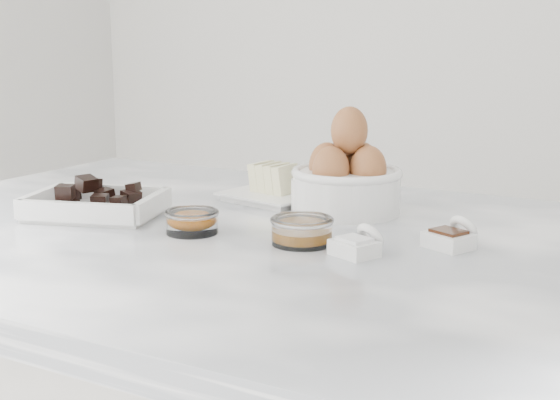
# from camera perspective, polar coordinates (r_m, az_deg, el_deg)

# --- Properties ---
(marble_slab) EXTENTS (1.20, 0.80, 0.04)m
(marble_slab) POSITION_cam_1_polar(r_m,az_deg,el_deg) (1.06, -1.74, -3.36)
(marble_slab) COLOR white
(marble_slab) RESTS_ON cabinet
(chocolate_dish) EXTENTS (0.22, 0.19, 0.05)m
(chocolate_dish) POSITION_cam_1_polar(r_m,az_deg,el_deg) (1.17, -13.33, -0.11)
(chocolate_dish) COLOR white
(chocolate_dish) RESTS_ON marble_slab
(butter_plate) EXTENTS (0.17, 0.17, 0.06)m
(butter_plate) POSITION_cam_1_polar(r_m,az_deg,el_deg) (1.25, -0.39, 0.92)
(butter_plate) COLOR white
(butter_plate) RESTS_ON marble_slab
(sugar_ramekin) EXTENTS (0.08, 0.08, 0.05)m
(sugar_ramekin) POSITION_cam_1_polar(r_m,az_deg,el_deg) (1.16, 2.86, 0.40)
(sugar_ramekin) COLOR white
(sugar_ramekin) RESTS_ON marble_slab
(egg_bowl) EXTENTS (0.17, 0.17, 0.16)m
(egg_bowl) POSITION_cam_1_polar(r_m,az_deg,el_deg) (1.16, 4.91, 1.58)
(egg_bowl) COLOR white
(egg_bowl) RESTS_ON marble_slab
(honey_bowl) EXTENTS (0.08, 0.08, 0.04)m
(honey_bowl) POSITION_cam_1_polar(r_m,az_deg,el_deg) (0.99, 1.61, -2.22)
(honey_bowl) COLOR white
(honey_bowl) RESTS_ON marble_slab
(zest_bowl) EXTENTS (0.07, 0.07, 0.03)m
(zest_bowl) POSITION_cam_1_polar(r_m,az_deg,el_deg) (1.05, -6.46, -1.51)
(zest_bowl) COLOR white
(zest_bowl) RESTS_ON marble_slab
(vanilla_spoon) EXTENTS (0.07, 0.08, 0.04)m
(vanilla_spoon) POSITION_cam_1_polar(r_m,az_deg,el_deg) (1.00, 12.48, -2.64)
(vanilla_spoon) COLOR white
(vanilla_spoon) RESTS_ON marble_slab
(salt_spoon) EXTENTS (0.07, 0.08, 0.04)m
(salt_spoon) POSITION_cam_1_polar(r_m,az_deg,el_deg) (0.94, 5.75, -3.25)
(salt_spoon) COLOR white
(salt_spoon) RESTS_ON marble_slab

